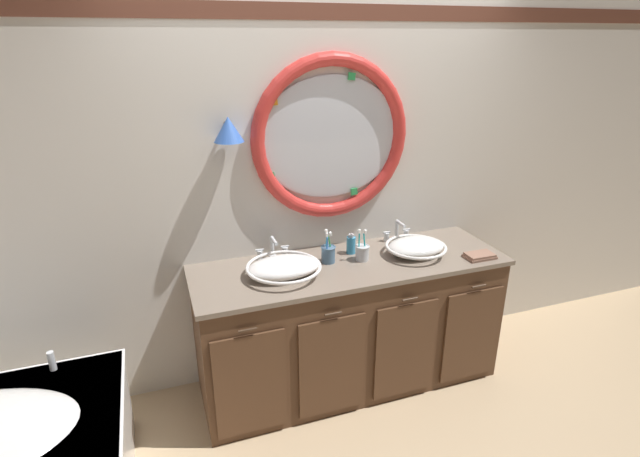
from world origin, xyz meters
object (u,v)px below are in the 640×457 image
sink_basin_left (284,267)px  sink_basin_right (416,247)px  toothbrush_holder_left (328,253)px  folded_hand_towel (480,256)px  soap_dispenser (351,244)px  toothbrush_holder_right (362,252)px

sink_basin_left → sink_basin_right: 0.88m
toothbrush_holder_left → sink_basin_right: bearing=-8.2°
sink_basin_left → folded_hand_towel: (1.24, -0.18, -0.04)m
toothbrush_holder_left → soap_dispenser: toothbrush_holder_left is taller
soap_dispenser → folded_hand_towel: soap_dispenser is taller
toothbrush_holder_left → folded_hand_towel: (0.93, -0.27, -0.04)m
sink_basin_right → toothbrush_holder_right: (-0.36, 0.04, 0.00)m
sink_basin_left → folded_hand_towel: 1.25m
toothbrush_holder_left → folded_hand_towel: 0.97m
sink_basin_left → toothbrush_holder_right: bearing=4.4°
sink_basin_left → soap_dispenser: soap_dispenser is taller
sink_basin_left → folded_hand_towel: size_ratio=2.34×
soap_dispenser → folded_hand_towel: size_ratio=0.74×
toothbrush_holder_left → toothbrush_holder_right: 0.22m
sink_basin_left → soap_dispenser: size_ratio=3.16×
sink_basin_left → toothbrush_holder_left: bearing=14.9°
sink_basin_right → toothbrush_holder_left: bearing=171.8°
sink_basin_left → folded_hand_towel: sink_basin_left is taller
folded_hand_towel → soap_dispenser: bearing=155.1°
sink_basin_right → soap_dispenser: size_ratio=2.79×
sink_basin_right → soap_dispenser: (-0.38, 0.16, 0.01)m
sink_basin_left → sink_basin_right: bearing=0.0°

